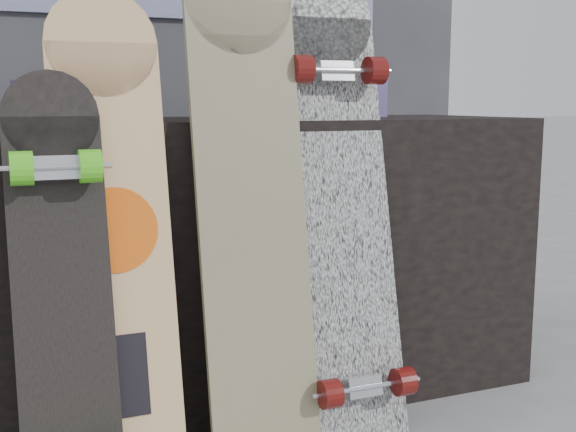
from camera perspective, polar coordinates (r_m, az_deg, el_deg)
name	(u,v)px	position (r m, az deg, el deg)	size (l,w,h in m)	color
vendor_table	(249,256)	(2.12, -3.09, -3.16)	(1.60, 0.60, 0.80)	black
booth	(175,35)	(2.90, -8.95, 13.98)	(2.40, 0.22, 2.20)	#35353A
merch_box_purple	(48,101)	(1.96, -18.41, 8.65)	(0.18, 0.12, 0.10)	#4F3A77
merch_box_small	(357,97)	(2.29, 5.45, 9.32)	(0.14, 0.14, 0.12)	#4F3A77
merch_box_flat	(235,108)	(2.12, -4.18, 8.54)	(0.22, 0.10, 0.06)	#D1B78C
longboard_geisha	(114,223)	(1.64, -13.59, -0.55)	(0.25, 0.25, 1.10)	beige
longboard_celtic	(251,188)	(1.69, -2.98, 2.19)	(0.26, 0.24, 1.22)	beige
longboard_cascadia	(340,192)	(1.83, 4.12, 1.90)	(0.27, 0.34, 1.20)	white
skateboard_dark	(63,285)	(1.58, -17.38, -5.21)	(0.20, 0.29, 0.92)	black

